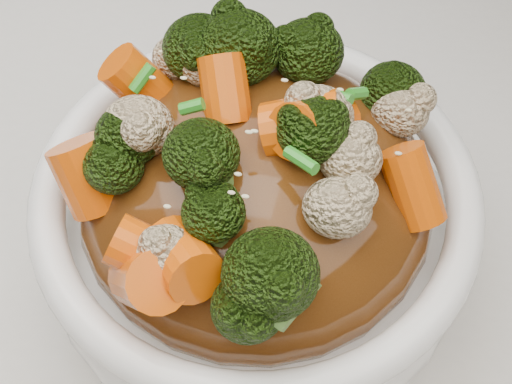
# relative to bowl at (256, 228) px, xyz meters

# --- Properties ---
(tablecloth) EXTENTS (1.20, 0.80, 0.04)m
(tablecloth) POSITION_rel_bowl_xyz_m (-0.05, -0.04, -0.06)
(tablecloth) COLOR silver
(tablecloth) RESTS_ON dining_table
(bowl) EXTENTS (0.29, 0.29, 0.09)m
(bowl) POSITION_rel_bowl_xyz_m (0.00, 0.00, 0.00)
(bowl) COLOR white
(bowl) RESTS_ON tablecloth
(sauce_base) EXTENTS (0.23, 0.23, 0.10)m
(sauce_base) POSITION_rel_bowl_xyz_m (0.00, 0.00, 0.03)
(sauce_base) COLOR #4F290D
(sauce_base) RESTS_ON bowl
(carrots) EXTENTS (0.23, 0.23, 0.05)m
(carrots) POSITION_rel_bowl_xyz_m (0.00, 0.00, 0.09)
(carrots) COLOR #EA5A07
(carrots) RESTS_ON sauce_base
(broccoli) EXTENTS (0.23, 0.23, 0.05)m
(broccoli) POSITION_rel_bowl_xyz_m (0.00, 0.00, 0.09)
(broccoli) COLOR black
(broccoli) RESTS_ON sauce_base
(cauliflower) EXTENTS (0.23, 0.23, 0.04)m
(cauliflower) POSITION_rel_bowl_xyz_m (0.00, 0.00, 0.09)
(cauliflower) COLOR beige
(cauliflower) RESTS_ON sauce_base
(scallions) EXTENTS (0.17, 0.17, 0.02)m
(scallions) POSITION_rel_bowl_xyz_m (0.00, 0.00, 0.10)
(scallions) COLOR #2A9121
(scallions) RESTS_ON sauce_base
(sesame_seeds) EXTENTS (0.20, 0.20, 0.01)m
(sesame_seeds) POSITION_rel_bowl_xyz_m (0.00, 0.00, 0.10)
(sesame_seeds) COLOR beige
(sesame_seeds) RESTS_ON sauce_base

